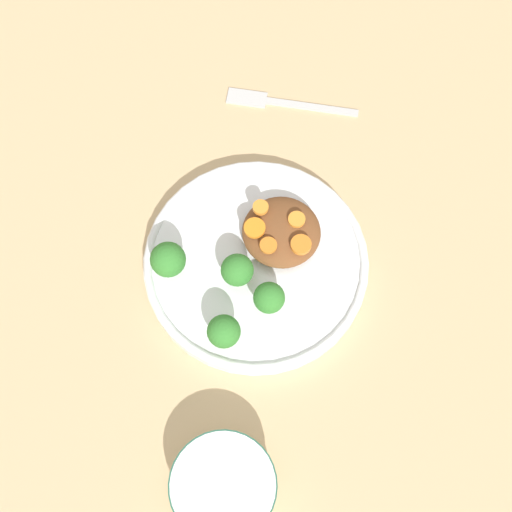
{
  "coord_description": "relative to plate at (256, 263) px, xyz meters",
  "views": [
    {
      "loc": [
        0.3,
        0.07,
        0.82
      ],
      "look_at": [
        0.0,
        0.0,
        0.04
      ],
      "focal_mm": 50.0,
      "sensor_mm": 36.0,
      "label": 1
    }
  ],
  "objects": [
    {
      "name": "dip_bowl",
      "position": [
        0.26,
        0.02,
        0.02
      ],
      "size": [
        0.11,
        0.11,
        0.05
      ],
      "color": "white",
      "rests_on": "ground_plane"
    },
    {
      "name": "fork",
      "position": [
        -0.24,
        -0.02,
        -0.01
      ],
      "size": [
        0.03,
        0.18,
        0.01
      ],
      "rotation": [
        0.0,
        0.0,
        4.77
      ],
      "color": "#BEBEBE",
      "rests_on": "ground_plane"
    },
    {
      "name": "carrot_slice_4",
      "position": [
        -0.02,
        0.05,
        0.04
      ],
      "size": [
        0.02,
        0.02,
        0.01
      ],
      "primitive_type": "cylinder",
      "color": "orange",
      "rests_on": "stew_mound"
    },
    {
      "name": "broccoli_floret_3",
      "position": [
        0.05,
        0.03,
        0.04
      ],
      "size": [
        0.04,
        0.04,
        0.05
      ],
      "color": "#7FA85B",
      "rests_on": "plate"
    },
    {
      "name": "carrot_slice_1",
      "position": [
        -0.01,
        0.01,
        0.04
      ],
      "size": [
        0.02,
        0.02,
        0.0
      ],
      "primitive_type": "cylinder",
      "color": "orange",
      "rests_on": "stew_mound"
    },
    {
      "name": "carrot_slice_2",
      "position": [
        -0.03,
        -0.01,
        0.04
      ],
      "size": [
        0.03,
        0.03,
        0.0
      ],
      "primitive_type": "cylinder",
      "color": "orange",
      "rests_on": "stew_mound"
    },
    {
      "name": "stew_mound",
      "position": [
        -0.04,
        0.02,
        0.02
      ],
      "size": [
        0.09,
        0.09,
        0.03
      ],
      "primitive_type": "ellipsoid",
      "color": "brown",
      "rests_on": "plate"
    },
    {
      "name": "broccoli_floret_0",
      "position": [
        0.03,
        -0.1,
        0.04
      ],
      "size": [
        0.04,
        0.04,
        0.05
      ],
      "color": "#7FA85B",
      "rests_on": "plate"
    },
    {
      "name": "carrot_slice_0",
      "position": [
        -0.05,
        0.04,
        0.04
      ],
      "size": [
        0.02,
        0.02,
        0.0
      ],
      "primitive_type": "cylinder",
      "color": "orange",
      "rests_on": "stew_mound"
    },
    {
      "name": "broccoli_floret_1",
      "position": [
        0.03,
        -0.02,
        0.04
      ],
      "size": [
        0.04,
        0.04,
        0.05
      ],
      "color": "#7FA85B",
      "rests_on": "plate"
    },
    {
      "name": "ground_plane",
      "position": [
        0.0,
        0.0,
        -0.01
      ],
      "size": [
        4.0,
        4.0,
        0.0
      ],
      "primitive_type": "plane",
      "color": "tan"
    },
    {
      "name": "carrot_slice_3",
      "position": [
        -0.05,
        -0.01,
        0.04
      ],
      "size": [
        0.02,
        0.02,
        0.01
      ],
      "primitive_type": "cylinder",
      "color": "orange",
      "rests_on": "stew_mound"
    },
    {
      "name": "broccoli_floret_2",
      "position": [
        0.1,
        -0.01,
        0.04
      ],
      "size": [
        0.04,
        0.04,
        0.05
      ],
      "color": "#7FA85B",
      "rests_on": "plate"
    },
    {
      "name": "plate",
      "position": [
        0.0,
        0.0,
        0.0
      ],
      "size": [
        0.27,
        0.27,
        0.03
      ],
      "color": "white",
      "rests_on": "ground_plane"
    }
  ]
}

